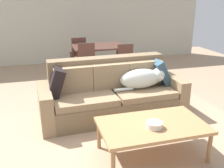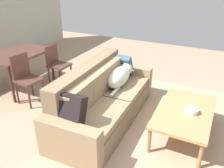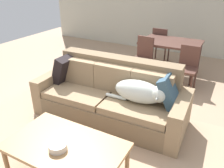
{
  "view_description": "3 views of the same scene",
  "coord_description": "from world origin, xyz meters",
  "px_view_note": "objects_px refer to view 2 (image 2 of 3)",
  "views": [
    {
      "loc": [
        -0.94,
        -3.62,
        1.88
      ],
      "look_at": [
        0.13,
        0.14,
        0.54
      ],
      "focal_mm": 41.51,
      "sensor_mm": 36.0,
      "label": 1
    },
    {
      "loc": [
        -2.74,
        -1.45,
        2.25
      ],
      "look_at": [
        0.09,
        -0.03,
        0.71
      ],
      "focal_mm": 37.48,
      "sensor_mm": 36.0,
      "label": 2
    },
    {
      "loc": [
        1.63,
        -2.55,
        2.08
      ],
      "look_at": [
        0.25,
        -0.03,
        0.69
      ],
      "focal_mm": 36.95,
      "sensor_mm": 36.0,
      "label": 3
    }
  ],
  "objects_px": {
    "throw_pillow_by_left_arm": "(68,111)",
    "throw_pillow_by_right_arm": "(120,65)",
    "couch": "(102,100)",
    "dining_chair_near_left": "(26,76)",
    "dog_on_left_cushion": "(120,76)",
    "dining_chair_near_right": "(57,63)",
    "dining_table": "(17,56)",
    "bowl_on_coffee_table": "(192,111)",
    "coffee_table": "(185,113)"
  },
  "relations": [
    {
      "from": "couch",
      "to": "throw_pillow_by_right_arm",
      "type": "relative_size",
      "value": 5.26
    },
    {
      "from": "dining_chair_near_left",
      "to": "dining_chair_near_right",
      "type": "xyz_separation_m",
      "value": [
        0.9,
        0.02,
        -0.04
      ]
    },
    {
      "from": "throw_pillow_by_left_arm",
      "to": "dining_chair_near_right",
      "type": "bearing_deg",
      "value": 42.74
    },
    {
      "from": "dining_table",
      "to": "dining_chair_near_right",
      "type": "relative_size",
      "value": 1.46
    },
    {
      "from": "bowl_on_coffee_table",
      "to": "dining_table",
      "type": "xyz_separation_m",
      "value": [
        0.17,
        3.5,
        0.21
      ]
    },
    {
      "from": "dining_chair_near_left",
      "to": "dining_table",
      "type": "bearing_deg",
      "value": 62.04
    },
    {
      "from": "throw_pillow_by_left_arm",
      "to": "throw_pillow_by_right_arm",
      "type": "bearing_deg",
      "value": 2.26
    },
    {
      "from": "bowl_on_coffee_table",
      "to": "dining_chair_near_right",
      "type": "xyz_separation_m",
      "value": [
        0.67,
        2.92,
        0.0
      ]
    },
    {
      "from": "throw_pillow_by_right_arm",
      "to": "bowl_on_coffee_table",
      "type": "xyz_separation_m",
      "value": [
        -0.74,
        -1.45,
        -0.17
      ]
    },
    {
      "from": "throw_pillow_by_right_arm",
      "to": "dining_chair_near_left",
      "type": "distance_m",
      "value": 1.75
    },
    {
      "from": "coffee_table",
      "to": "dog_on_left_cushion",
      "type": "bearing_deg",
      "value": 72.87
    },
    {
      "from": "throw_pillow_by_right_arm",
      "to": "coffee_table",
      "type": "bearing_deg",
      "value": -118.08
    },
    {
      "from": "coffee_table",
      "to": "dining_chair_near_left",
      "type": "height_order",
      "value": "dining_chair_near_left"
    },
    {
      "from": "throw_pillow_by_right_arm",
      "to": "bowl_on_coffee_table",
      "type": "height_order",
      "value": "throw_pillow_by_right_arm"
    },
    {
      "from": "throw_pillow_by_right_arm",
      "to": "dining_chair_near_right",
      "type": "bearing_deg",
      "value": 93.09
    },
    {
      "from": "throw_pillow_by_left_arm",
      "to": "dining_chair_near_right",
      "type": "xyz_separation_m",
      "value": [
        1.66,
        1.54,
        -0.17
      ]
    },
    {
      "from": "couch",
      "to": "throw_pillow_by_right_arm",
      "type": "bearing_deg",
      "value": 2.75
    },
    {
      "from": "couch",
      "to": "throw_pillow_by_left_arm",
      "type": "height_order",
      "value": "couch"
    },
    {
      "from": "coffee_table",
      "to": "dining_chair_near_right",
      "type": "distance_m",
      "value": 2.91
    },
    {
      "from": "couch",
      "to": "dog_on_left_cushion",
      "type": "height_order",
      "value": "couch"
    },
    {
      "from": "throw_pillow_by_right_arm",
      "to": "couch",
      "type": "bearing_deg",
      "value": -174.98
    },
    {
      "from": "bowl_on_coffee_table",
      "to": "couch",
      "type": "bearing_deg",
      "value": 95.19
    },
    {
      "from": "dog_on_left_cushion",
      "to": "dining_table",
      "type": "distance_m",
      "value": 2.22
    },
    {
      "from": "dog_on_left_cushion",
      "to": "dining_table",
      "type": "xyz_separation_m",
      "value": [
        -0.22,
        2.21,
        0.08
      ]
    },
    {
      "from": "throw_pillow_by_right_arm",
      "to": "throw_pillow_by_left_arm",
      "type": "bearing_deg",
      "value": -177.74
    },
    {
      "from": "throw_pillow_by_left_arm",
      "to": "dining_chair_near_left",
      "type": "xyz_separation_m",
      "value": [
        0.76,
        1.52,
        -0.13
      ]
    },
    {
      "from": "couch",
      "to": "dining_chair_near_right",
      "type": "height_order",
      "value": "couch"
    },
    {
      "from": "dining_chair_near_right",
      "to": "bowl_on_coffee_table",
      "type": "bearing_deg",
      "value": -101.96
    },
    {
      "from": "dining_chair_near_left",
      "to": "couch",
      "type": "bearing_deg",
      "value": -79.47
    },
    {
      "from": "couch",
      "to": "throw_pillow_by_left_arm",
      "type": "relative_size",
      "value": 5.2
    },
    {
      "from": "dining_chair_near_left",
      "to": "bowl_on_coffee_table",
      "type": "bearing_deg",
      "value": -79.0
    },
    {
      "from": "throw_pillow_by_left_arm",
      "to": "dining_table",
      "type": "relative_size",
      "value": 0.36
    },
    {
      "from": "couch",
      "to": "dining_table",
      "type": "relative_size",
      "value": 1.89
    },
    {
      "from": "throw_pillow_by_right_arm",
      "to": "dining_chair_near_right",
      "type": "distance_m",
      "value": 1.48
    },
    {
      "from": "throw_pillow_by_right_arm",
      "to": "dining_table",
      "type": "relative_size",
      "value": 0.36
    },
    {
      "from": "dog_on_left_cushion",
      "to": "throw_pillow_by_left_arm",
      "type": "height_order",
      "value": "throw_pillow_by_left_arm"
    },
    {
      "from": "dog_on_left_cushion",
      "to": "coffee_table",
      "type": "distance_m",
      "value": 1.28
    },
    {
      "from": "dog_on_left_cushion",
      "to": "throw_pillow_by_left_arm",
      "type": "distance_m",
      "value": 1.39
    },
    {
      "from": "throw_pillow_by_right_arm",
      "to": "bowl_on_coffee_table",
      "type": "distance_m",
      "value": 1.64
    },
    {
      "from": "dog_on_left_cushion",
      "to": "throw_pillow_by_left_arm",
      "type": "bearing_deg",
      "value": 174.06
    },
    {
      "from": "dining_chair_near_right",
      "to": "dining_chair_near_left",
      "type": "bearing_deg",
      "value": -177.85
    },
    {
      "from": "throw_pillow_by_left_arm",
      "to": "coffee_table",
      "type": "bearing_deg",
      "value": -51.9
    },
    {
      "from": "bowl_on_coffee_table",
      "to": "dining_chair_near_left",
      "type": "relative_size",
      "value": 0.21
    },
    {
      "from": "dog_on_left_cushion",
      "to": "coffee_table",
      "type": "bearing_deg",
      "value": -109.4
    },
    {
      "from": "dog_on_left_cushion",
      "to": "bowl_on_coffee_table",
      "type": "height_order",
      "value": "dog_on_left_cushion"
    },
    {
      "from": "dog_on_left_cushion",
      "to": "dining_table",
      "type": "bearing_deg",
      "value": 93.33
    },
    {
      "from": "throw_pillow_by_right_arm",
      "to": "coffee_table",
      "type": "distance_m",
      "value": 1.56
    },
    {
      "from": "coffee_table",
      "to": "dining_chair_near_left",
      "type": "relative_size",
      "value": 1.37
    },
    {
      "from": "dining_table",
      "to": "coffee_table",
      "type": "bearing_deg",
      "value": -92.61
    },
    {
      "from": "coffee_table",
      "to": "dining_chair_near_left",
      "type": "bearing_deg",
      "value": 95.16
    }
  ]
}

